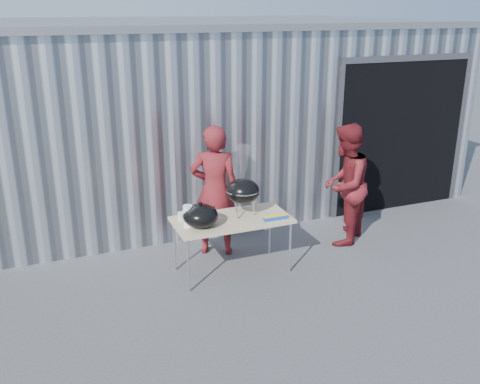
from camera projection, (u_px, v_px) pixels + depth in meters
name	position (u px, v px, depth m)	size (l,w,h in m)	color
ground	(262.00, 286.00, 6.74)	(80.00, 80.00, 0.00)	#414143
building	(211.00, 102.00, 10.57)	(8.20, 6.20, 3.10)	silver
folding_table	(232.00, 221.00, 6.88)	(1.50, 0.75, 0.75)	tan
kettle_grill	(243.00, 185.00, 6.83)	(0.44, 0.44, 0.94)	black
grill_lid	(201.00, 216.00, 6.57)	(0.44, 0.44, 0.32)	black
paper_towels	(188.00, 216.00, 6.57)	(0.12, 0.12, 0.28)	white
white_tub	(187.00, 216.00, 6.81)	(0.20, 0.15, 0.10)	white
foil_box	(276.00, 218.00, 6.82)	(0.32, 0.06, 0.06)	#174099
person_cook	(215.00, 191.00, 7.36)	(0.67, 0.44, 1.85)	maroon
person_bystander	(345.00, 185.00, 7.73)	(0.87, 0.67, 1.78)	maroon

